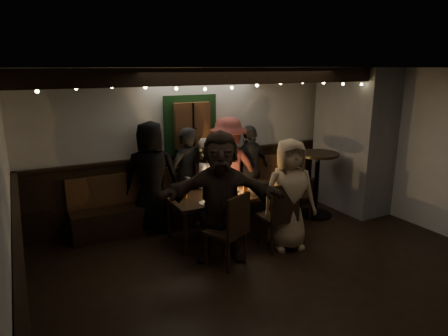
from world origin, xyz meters
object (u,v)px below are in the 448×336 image
chair_near_left (232,226)px  chair_near_right (281,212)px  person_a (152,177)px  person_e (250,169)px  person_f (220,197)px  chair_end (293,191)px  person_c (204,181)px  person_b (186,177)px  high_top (317,176)px  dining_table (230,197)px  person_g (289,194)px  person_d (228,168)px

chair_near_left → chair_near_right: size_ratio=0.99×
person_a → person_e: size_ratio=1.12×
person_f → chair_end: bearing=46.1°
person_c → chair_near_left: bearing=82.2°
person_a → person_f: person_f is taller
person_c → person_f: person_f is taller
person_b → chair_end: bearing=134.2°
chair_near_left → person_a: (-0.54, 1.69, 0.32)m
high_top → dining_table: bearing=-179.4°
person_g → person_e: bearing=93.3°
chair_near_right → chair_end: chair_near_right is taller
person_d → person_g: (0.20, -1.49, -0.07)m
person_d → person_f: size_ratio=0.99×
person_a → chair_near_right: bearing=154.7°
chair_near_right → high_top: size_ratio=0.89×
dining_table → chair_near_right: bearing=-65.4°
person_a → person_e: bearing=-156.2°
high_top → person_f: bearing=-163.2°
chair_end → person_f: 1.98m
dining_table → person_e: 1.15m
chair_near_right → person_d: (-0.04, 1.52, 0.31)m
chair_near_left → person_f: 0.43m
chair_near_right → person_e: bearing=74.2°
chair_near_left → person_g: 1.06m
person_b → chair_near_right: bearing=92.9°
person_b → person_f: 1.43m
high_top → person_c: size_ratio=0.78×
person_d → person_e: size_ratio=1.11×
chair_near_right → person_f: size_ratio=0.57×
chair_end → high_top: high_top is taller
chair_near_right → person_e: (0.46, 1.60, 0.22)m
chair_near_right → person_g: person_g is taller
person_d → person_f: bearing=59.3°
chair_near_left → high_top: (2.24, 0.96, 0.15)m
chair_near_left → person_c: 1.61m
chair_near_left → person_g: bearing=7.8°
person_b → person_c: (0.27, -0.13, -0.09)m
person_a → person_g: person_a is taller
chair_end → high_top: size_ratio=0.80×
person_c → person_e: size_ratio=0.92×
person_d → person_e: (0.50, 0.09, -0.09)m
chair_near_right → person_a: size_ratio=0.57×
person_c → high_top: bearing=166.5°
person_g → person_c: bearing=129.8°
dining_table → person_b: person_b is taller
person_e → person_c: bearing=-8.8°
chair_end → person_d: (-0.95, 0.61, 0.37)m
person_g → chair_near_left: bearing=-158.3°
chair_near_right → person_g: (0.16, 0.03, 0.24)m
dining_table → person_c: (-0.15, 0.63, 0.11)m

